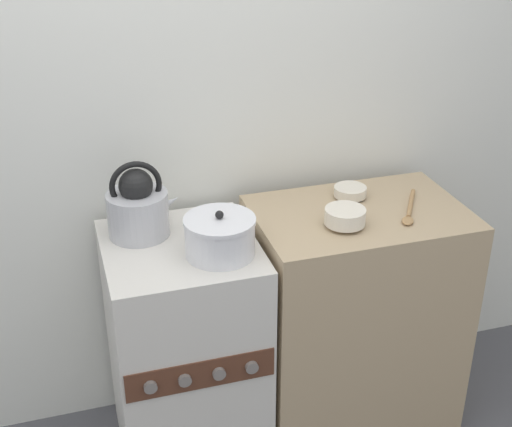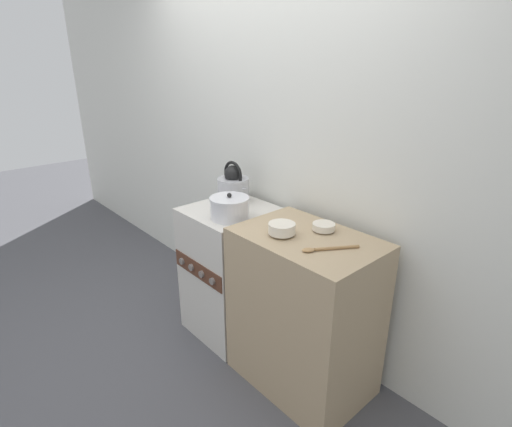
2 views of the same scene
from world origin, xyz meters
name	(u,v)px [view 1 (image 1 of 2)]	position (x,y,z in m)	size (l,w,h in m)	color
wall_back	(156,118)	(0.00, 0.62, 1.25)	(7.00, 0.06, 2.50)	silver
stove	(186,352)	(0.00, 0.27, 0.45)	(0.53, 0.57, 0.91)	beige
counter	(353,319)	(0.67, 0.26, 0.47)	(0.77, 0.52, 0.94)	tan
kettle	(138,207)	(-0.12, 0.39, 1.01)	(0.26, 0.21, 0.28)	#B2B2B7
cooking_pot	(220,236)	(0.12, 0.17, 0.97)	(0.24, 0.24, 0.16)	silver
enamel_bowl	(345,217)	(0.56, 0.17, 0.98)	(0.14, 0.14, 0.07)	beige
small_ceramic_bowl	(350,191)	(0.68, 0.38, 0.97)	(0.12, 0.12, 0.04)	beige
wooden_spoon	(410,210)	(0.83, 0.20, 0.95)	(0.18, 0.26, 0.02)	#A37A4C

